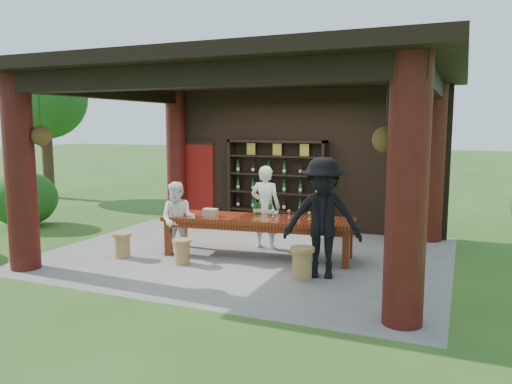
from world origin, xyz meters
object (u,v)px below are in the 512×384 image
at_px(wine_shelf, 276,184).
at_px(stool_far_left, 122,245).
at_px(stool_near_left, 182,251).
at_px(host, 265,207).
at_px(guest_man, 323,218).
at_px(tasting_table, 258,223).
at_px(guest_woman, 178,219).
at_px(napkin_basket, 210,212).
at_px(stool_near_right, 302,262).

distance_m(wine_shelf, stool_far_left, 4.09).
xyz_separation_m(stool_near_left, stool_far_left, (-1.26, -0.05, 0.01)).
xyz_separation_m(wine_shelf, host, (0.49, -1.92, -0.23)).
bearing_deg(host, guest_man, 135.05).
relative_size(wine_shelf, stool_near_left, 5.35).
relative_size(tasting_table, host, 2.19).
bearing_deg(host, guest_woman, 39.69).
relative_size(wine_shelf, guest_man, 1.23).
relative_size(host, guest_man, 0.85).
distance_m(host, guest_woman, 1.76).
xyz_separation_m(stool_far_left, host, (2.20, 1.71, 0.59)).
bearing_deg(napkin_basket, stool_far_left, -149.67).
relative_size(stool_near_right, guest_man, 0.27).
height_order(stool_near_left, host, host).
height_order(wine_shelf, guest_woman, wine_shelf).
relative_size(stool_far_left, napkin_basket, 1.79).
bearing_deg(stool_near_left, guest_man, 5.08).
xyz_separation_m(stool_near_left, guest_man, (2.50, 0.22, 0.74)).
height_order(wine_shelf, stool_far_left, wine_shelf).
xyz_separation_m(wine_shelf, guest_man, (2.05, -3.35, -0.09)).
xyz_separation_m(wine_shelf, tasting_table, (0.60, -2.57, -0.43)).
bearing_deg(guest_woman, stool_near_right, -24.74).
xyz_separation_m(wine_shelf, guest_woman, (-0.82, -3.10, -0.36)).
bearing_deg(wine_shelf, stool_far_left, -115.26).
xyz_separation_m(stool_near_right, stool_far_left, (-3.50, -0.04, -0.03)).
bearing_deg(tasting_table, stool_near_left, -136.14).
xyz_separation_m(wine_shelf, napkin_basket, (-0.29, -2.80, -0.24)).
distance_m(stool_far_left, guest_man, 3.84).
distance_m(stool_near_left, guest_woman, 0.76).
height_order(stool_near_left, guest_man, guest_man).
distance_m(guest_man, napkin_basket, 2.41).
xyz_separation_m(stool_near_right, napkin_basket, (-2.08, 0.79, 0.54)).
relative_size(guest_man, napkin_basket, 7.52).
height_order(stool_near_left, stool_near_right, stool_near_right).
height_order(wine_shelf, tasting_table, wine_shelf).
relative_size(tasting_table, stool_near_right, 7.01).
relative_size(host, napkin_basket, 6.42).
bearing_deg(guest_man, guest_woman, 163.06).
bearing_deg(host, napkin_basket, 46.03).
xyz_separation_m(stool_far_left, napkin_basket, (1.42, 0.83, 0.57)).
height_order(wine_shelf, stool_near_right, wine_shelf).
distance_m(tasting_table, stool_far_left, 2.57).
xyz_separation_m(stool_near_right, host, (-1.30, 1.67, 0.56)).
bearing_deg(stool_near_right, stool_far_left, -179.39).
bearing_deg(host, stool_near_left, 58.03).
distance_m(host, napkin_basket, 1.17).
relative_size(wine_shelf, guest_woman, 1.71).
bearing_deg(napkin_basket, stool_near_right, -20.93).
bearing_deg(stool_near_left, wine_shelf, 82.76).
bearing_deg(stool_near_right, stool_near_left, 179.63).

